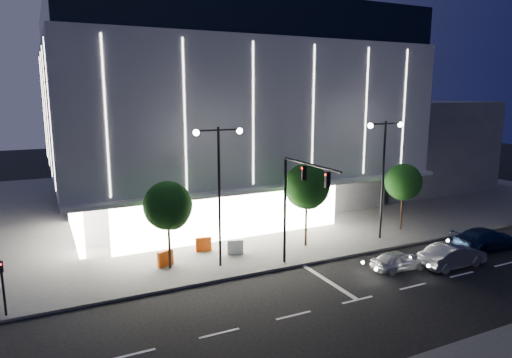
{
  "coord_description": "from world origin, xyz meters",
  "views": [
    {
      "loc": [
        -12.96,
        -19.79,
        11.04
      ],
      "look_at": [
        0.86,
        8.75,
        5.0
      ],
      "focal_mm": 32.0,
      "sensor_mm": 36.0,
      "label": 1
    }
  ],
  "objects": [
    {
      "name": "tree_mid",
      "position": [
        4.03,
        7.02,
        4.33
      ],
      "size": [
        3.25,
        3.25,
        6.15
      ],
      "color": "black",
      "rests_on": "ground"
    },
    {
      "name": "ground",
      "position": [
        0.0,
        0.0,
        0.0
      ],
      "size": [
        160.0,
        160.0,
        0.0
      ],
      "primitive_type": "plane",
      "color": "black",
      "rests_on": "ground"
    },
    {
      "name": "museum",
      "position": [
        2.98,
        22.31,
        9.27
      ],
      "size": [
        30.0,
        25.8,
        18.0
      ],
      "color": "#4C4C51",
      "rests_on": "ground"
    },
    {
      "name": "barrier_a",
      "position": [
        -6.15,
        7.52,
        0.65
      ],
      "size": [
        1.11,
        0.65,
        1.0
      ],
      "primitive_type": "cube",
      "rotation": [
        0.0,
        0.0,
        0.39
      ],
      "color": "#F5560D",
      "rests_on": "sidewalk_museum"
    },
    {
      "name": "sidewalk_museum",
      "position": [
        5.0,
        24.0,
        0.07
      ],
      "size": [
        70.0,
        40.0,
        0.15
      ],
      "primitive_type": "cube",
      "color": "#474747",
      "rests_on": "ground"
    },
    {
      "name": "tree_right",
      "position": [
        13.03,
        7.02,
        3.88
      ],
      "size": [
        2.91,
        2.91,
        5.51
      ],
      "color": "black",
      "rests_on": "ground"
    },
    {
      "name": "car_third",
      "position": [
        15.39,
        1.09,
        0.76
      ],
      "size": [
        5.27,
        2.25,
        1.52
      ],
      "primitive_type": "imported",
      "rotation": [
        0.0,
        0.0,
        1.55
      ],
      "color": "#122245",
      "rests_on": "ground"
    },
    {
      "name": "tree_left",
      "position": [
        -5.97,
        7.02,
        4.03
      ],
      "size": [
        3.02,
        3.02,
        5.72
      ],
      "color": "black",
      "rests_on": "ground"
    },
    {
      "name": "street_lamp_west",
      "position": [
        -3.0,
        6.0,
        5.96
      ],
      "size": [
        3.16,
        0.36,
        9.0
      ],
      "color": "black",
      "rests_on": "ground"
    },
    {
      "name": "car_second",
      "position": [
        10.49,
        -0.32,
        0.76
      ],
      "size": [
        4.64,
        1.67,
        1.52
      ],
      "primitive_type": "imported",
      "rotation": [
        0.0,
        0.0,
        1.58
      ],
      "color": "#979A9E",
      "rests_on": "ground"
    },
    {
      "name": "barrier_c",
      "position": [
        -3.06,
        9.05,
        0.65
      ],
      "size": [
        1.13,
        0.42,
        1.0
      ],
      "primitive_type": "cube",
      "rotation": [
        0.0,
        0.0,
        -0.16
      ],
      "color": "#FD510E",
      "rests_on": "sidewalk_museum"
    },
    {
      "name": "annex_building",
      "position": [
        26.0,
        24.0,
        5.0
      ],
      "size": [
        16.0,
        20.0,
        10.0
      ],
      "primitive_type": "cube",
      "color": "#4C4C51",
      "rests_on": "ground"
    },
    {
      "name": "barrier_b",
      "position": [
        -1.29,
        7.58,
        0.65
      ],
      "size": [
        1.12,
        0.56,
        1.0
      ],
      "primitive_type": "cube",
      "rotation": [
        0.0,
        0.0,
        -0.3
      ],
      "color": "white",
      "rests_on": "sidewalk_museum"
    },
    {
      "name": "street_lamp_east",
      "position": [
        10.0,
        6.0,
        5.96
      ],
      "size": [
        3.16,
        0.36,
        9.0
      ],
      "color": "black",
      "rests_on": "ground"
    },
    {
      "name": "car_lead",
      "position": [
        7.02,
        0.82,
        0.61
      ],
      "size": [
        3.69,
        1.7,
        1.23
      ],
      "primitive_type": "imported",
      "rotation": [
        0.0,
        0.0,
        1.5
      ],
      "color": "#B7BAC0",
      "rests_on": "ground"
    },
    {
      "name": "traffic_mast",
      "position": [
        1.0,
        3.34,
        5.03
      ],
      "size": [
        0.33,
        5.89,
        7.07
      ],
      "color": "black",
      "rests_on": "ground"
    },
    {
      "name": "ped_signal_far",
      "position": [
        -15.0,
        4.5,
        1.89
      ],
      "size": [
        0.22,
        0.24,
        3.0
      ],
      "color": "black",
      "rests_on": "ground"
    }
  ]
}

